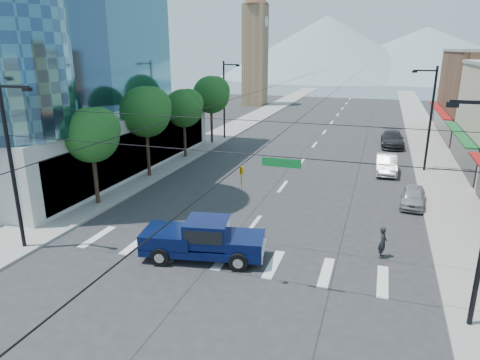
{
  "coord_description": "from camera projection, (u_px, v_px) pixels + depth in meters",
  "views": [
    {
      "loc": [
        6.84,
        -17.24,
        10.33
      ],
      "look_at": [
        -0.65,
        5.35,
        3.0
      ],
      "focal_mm": 32.0,
      "sensor_mm": 36.0,
      "label": 1
    }
  ],
  "objects": [
    {
      "name": "ground",
      "position": [
        218.0,
        271.0,
        20.73
      ],
      "size": [
        160.0,
        160.0,
        0.0
      ],
      "primitive_type": "plane",
      "color": "#28282B",
      "rests_on": "ground"
    },
    {
      "name": "parked_car_near",
      "position": [
        413.0,
        196.0,
        29.18
      ],
      "size": [
        1.87,
        4.02,
        1.33
      ],
      "primitive_type": "imported",
      "rotation": [
        0.0,
        0.0,
        -0.08
      ],
      "color": "#A2A1A6",
      "rests_on": "ground"
    },
    {
      "name": "sidewalk_right",
      "position": [
        423.0,
        134.0,
        53.38
      ],
      "size": [
        4.0,
        120.0,
        0.15
      ],
      "primitive_type": "cube",
      "color": "gray",
      "rests_on": "ground"
    },
    {
      "name": "mountain_right",
      "position": [
        425.0,
        52.0,
        157.19
      ],
      "size": [
        90.0,
        90.0,
        18.0
      ],
      "primitive_type": "cone",
      "color": "gray",
      "rests_on": "ground"
    },
    {
      "name": "clock_tower",
      "position": [
        255.0,
        47.0,
        78.81
      ],
      "size": [
        4.8,
        4.8,
        20.4
      ],
      "color": "#8C6B4C",
      "rests_on": "ground"
    },
    {
      "name": "sidewalk_left",
      "position": [
        241.0,
        124.0,
        60.61
      ],
      "size": [
        4.0,
        120.0,
        0.15
      ],
      "primitive_type": "cube",
      "color": "gray",
      "rests_on": "ground"
    },
    {
      "name": "tree_far",
      "position": [
        212.0,
        94.0,
        47.0
      ],
      "size": [
        4.09,
        4.09,
        7.52
      ],
      "color": "black",
      "rests_on": "ground"
    },
    {
      "name": "tree_midnear",
      "position": [
        147.0,
        110.0,
        34.3
      ],
      "size": [
        4.09,
        4.09,
        7.52
      ],
      "color": "black",
      "rests_on": "ground"
    },
    {
      "name": "parked_car_mid",
      "position": [
        386.0,
        164.0,
        36.88
      ],
      "size": [
        1.83,
        4.8,
        1.56
      ],
      "primitive_type": "imported",
      "rotation": [
        0.0,
        0.0,
        0.04
      ],
      "color": "silver",
      "rests_on": "ground"
    },
    {
      "name": "mountain_left",
      "position": [
        326.0,
        47.0,
        158.07
      ],
      "size": [
        80.0,
        80.0,
        22.0
      ],
      "primitive_type": "cone",
      "color": "gray",
      "rests_on": "ground"
    },
    {
      "name": "parked_car_far",
      "position": [
        392.0,
        139.0,
        46.85
      ],
      "size": [
        2.5,
        5.84,
        1.68
      ],
      "primitive_type": "imported",
      "rotation": [
        0.0,
        0.0,
        0.03
      ],
      "color": "#272729",
      "rests_on": "ground"
    },
    {
      "name": "lamp_pole_nw",
      "position": [
        225.0,
        97.0,
        49.7
      ],
      "size": [
        2.0,
        0.25,
        9.0
      ],
      "color": "black",
      "rests_on": "ground"
    },
    {
      "name": "pedestrian",
      "position": [
        383.0,
        242.0,
        21.88
      ],
      "size": [
        0.43,
        0.63,
        1.68
      ],
      "primitive_type": "imported",
      "rotation": [
        0.0,
        0.0,
        1.52
      ],
      "color": "black",
      "rests_on": "ground"
    },
    {
      "name": "signal_rig",
      "position": [
        212.0,
        186.0,
        18.4
      ],
      "size": [
        21.8,
        0.2,
        9.0
      ],
      "color": "black",
      "rests_on": "ground"
    },
    {
      "name": "pickup_truck",
      "position": [
        203.0,
        238.0,
        21.69
      ],
      "size": [
        6.56,
        3.31,
        2.12
      ],
      "rotation": [
        0.0,
        0.0,
        0.18
      ],
      "color": "#08113E",
      "rests_on": "ground"
    },
    {
      "name": "lamp_pole_ne",
      "position": [
        429.0,
        115.0,
        36.02
      ],
      "size": [
        2.0,
        0.25,
        9.0
      ],
      "color": "black",
      "rests_on": "ground"
    },
    {
      "name": "tree_near",
      "position": [
        94.0,
        133.0,
        28.13
      ],
      "size": [
        3.65,
        3.64,
        6.71
      ],
      "color": "black",
      "rests_on": "ground"
    },
    {
      "name": "tree_midfar",
      "position": [
        185.0,
        107.0,
        40.83
      ],
      "size": [
        3.65,
        3.64,
        6.71
      ],
      "color": "black",
      "rests_on": "ground"
    }
  ]
}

